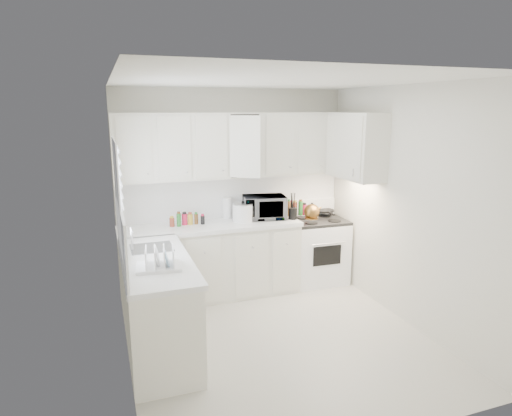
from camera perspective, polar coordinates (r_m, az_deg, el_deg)
name	(u,v)px	position (r m, az deg, el deg)	size (l,w,h in m)	color
floor	(278,338)	(4.84, 2.87, -16.37)	(3.20, 3.20, 0.00)	beige
ceiling	(281,80)	(4.24, 3.28, 16.05)	(3.20, 3.20, 0.00)	white
wall_back	(233,190)	(5.84, -2.94, 2.30)	(3.00, 3.00, 0.00)	beige
wall_front	(374,274)	(3.01, 14.87, -8.14)	(3.00, 3.00, 0.00)	beige
wall_left	(121,231)	(4.05, -16.99, -2.90)	(3.20, 3.20, 0.00)	beige
wall_right	(407,207)	(5.11, 18.79, 0.15)	(3.20, 3.20, 0.00)	beige
window_blinds	(119,196)	(4.34, -17.17, 1.49)	(0.06, 0.96, 1.06)	white
lower_cabinets_back	(211,262)	(5.68, -5.78, -6.93)	(2.22, 0.60, 0.90)	beige
lower_cabinets_left	(157,307)	(4.55, -12.55, -12.34)	(0.60, 1.60, 0.90)	beige
countertop_back	(211,226)	(5.53, -5.86, -2.32)	(2.24, 0.64, 0.05)	silver
countertop_left	(156,261)	(4.37, -12.72, -6.66)	(0.64, 1.62, 0.05)	silver
backsplash_back	(234,196)	(5.84, -2.91, 1.56)	(2.98, 0.02, 0.55)	silver
backsplash_left	(121,234)	(4.26, -16.92, -3.18)	(0.02, 1.60, 0.55)	silver
upper_cabinets_back	(237,177)	(5.65, -2.49, 4.02)	(3.00, 0.33, 0.80)	beige
upper_cabinets_right	(354,179)	(5.64, 12.50, 3.72)	(0.33, 0.90, 0.80)	beige
sink	(151,237)	(4.66, -13.33, -3.61)	(0.42, 0.38, 0.30)	gray
stove	(317,242)	(6.14, 7.89, -4.36)	(0.73, 0.60, 1.13)	white
tea_kettle	(312,210)	(5.80, 7.18, -0.32)	(0.25, 0.21, 0.23)	brown
frying_pan	(325,210)	(6.26, 8.80, -0.26)	(0.26, 0.44, 0.04)	black
microwave	(264,205)	(5.74, 1.07, 0.42)	(0.54, 0.30, 0.36)	gray
rice_cooker	(243,211)	(5.61, -1.69, -0.40)	(0.26, 0.26, 0.26)	white
paper_towel	(227,208)	(5.78, -3.70, 0.01)	(0.12, 0.12, 0.27)	white
utensil_crock	(293,206)	(5.72, 4.75, 0.30)	(0.12, 0.12, 0.36)	black
dish_rack	(159,257)	(4.07, -12.41, -6.13)	(0.40, 0.30, 0.22)	white
spice_left_0	(171,220)	(5.55, -10.82, -1.47)	(0.06, 0.06, 0.13)	brown
spice_left_1	(179,221)	(5.47, -9.90, -1.63)	(0.06, 0.06, 0.13)	#25712A
spice_left_2	(184,219)	(5.57, -9.30, -1.35)	(0.06, 0.06, 0.13)	#D01B42
spice_left_3	(191,220)	(5.50, -8.36, -1.51)	(0.06, 0.06, 0.13)	gold
spice_left_4	(195,218)	(5.60, -7.79, -1.23)	(0.06, 0.06, 0.13)	brown
spice_left_5	(203,219)	(5.53, -6.83, -1.39)	(0.06, 0.06, 0.13)	black
sauce_right_0	(278,208)	(5.95, 2.83, -0.01)	(0.06, 0.06, 0.19)	#D01B42
sauce_right_1	(283,209)	(5.92, 3.55, -0.09)	(0.06, 0.06, 0.19)	gold
sauce_right_2	(285,207)	(5.99, 3.81, 0.07)	(0.06, 0.06, 0.19)	brown
sauce_right_3	(291,208)	(5.96, 4.52, -0.01)	(0.06, 0.06, 0.19)	black
sauce_right_4	(293,207)	(6.03, 4.77, 0.15)	(0.06, 0.06, 0.19)	brown
sauce_right_5	(298,207)	(6.00, 5.48, 0.07)	(0.06, 0.06, 0.19)	#25712A
sauce_right_6	(300,206)	(6.08, 5.71, 0.22)	(0.06, 0.06, 0.19)	#D01B42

